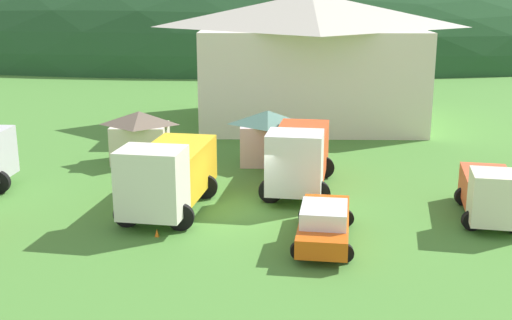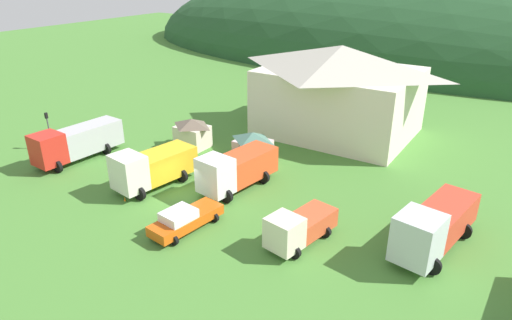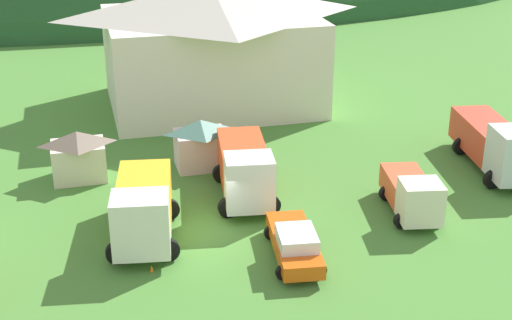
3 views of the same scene
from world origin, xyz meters
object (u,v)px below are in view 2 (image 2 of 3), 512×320
Objects in this scene: heavy_rig_striped at (152,167)px; heavy_rig_white at (236,168)px; tow_truck_silver at (434,226)px; traffic_cone_near_pickup at (221,210)px; play_shed_pink at (253,148)px; crane_truck_red at (76,141)px; traffic_light_west at (48,127)px; light_truck_cream at (298,227)px; play_shed_cream at (192,133)px; traffic_cone_mid_row at (125,201)px; depot_building at (339,89)px; service_pickup_orange at (185,219)px.

heavy_rig_white is at bearing 128.83° from heavy_rig_striped.
tow_truck_silver is (20.96, 3.15, 0.00)m from heavy_rig_striped.
play_shed_pink is at bearing 107.77° from traffic_cone_near_pickup.
traffic_light_west is (-4.17, 0.17, 0.53)m from crane_truck_red.
play_shed_pink is 12.98m from light_truck_cream.
crane_truck_red is 12.96× the size of traffic_cone_near_pickup.
traffic_light_west reaches higher than play_shed_pink.
traffic_cone_near_pickup is at bearing 92.36° from crane_truck_red.
play_shed_cream is 4.99× the size of traffic_cone_near_pickup.
traffic_cone_mid_row is (-13.70, -2.12, -1.23)m from light_truck_cream.
depot_building is 4.99× the size of play_shed_cream.
depot_building is 1.87× the size of tow_truck_silver.
service_pickup_orange is 3.53m from traffic_cone_near_pickup.
service_pickup_orange is (6.47, -3.54, -0.90)m from heavy_rig_striped.
traffic_light_west is at bearing -73.32° from heavy_rig_white.
light_truck_cream is at bearing -43.94° from play_shed_pink.
play_shed_cream reaches higher than traffic_cone_mid_row.
play_shed_pink is at bearing 160.94° from heavy_rig_striped.
traffic_light_west reaches higher than heavy_rig_striped.
traffic_cone_mid_row is (-21.02, -6.14, -1.73)m from tow_truck_silver.
depot_building reaches higher than tow_truck_silver.
crane_truck_red is 10.25m from traffic_cone_mid_row.
heavy_rig_white is at bearing -95.13° from depot_building.
traffic_cone_mid_row is (-4.36, -11.12, -1.54)m from play_shed_pink.
traffic_cone_near_pickup is (9.75, -8.38, -1.49)m from play_shed_cream.
tow_truck_silver reaches higher than play_shed_pink.
play_shed_cream is 0.45× the size of heavy_rig_striped.
crane_truck_red is at bearing -82.14° from heavy_rig_striped.
light_truck_cream is at bearing 95.19° from heavy_rig_striped.
tow_truck_silver reaches higher than play_shed_cream.
heavy_rig_white is 8.82m from traffic_cone_mid_row.
heavy_rig_striped reaches higher than traffic_cone_near_pickup.
tow_truck_silver is (13.67, -16.64, -2.97)m from depot_building.
heavy_rig_striped is 21.20m from tow_truck_silver.
play_shed_cream is 11.66m from traffic_cone_mid_row.
service_pickup_orange is (2.17, -11.67, -0.71)m from play_shed_pink.
heavy_rig_striped is 0.83× the size of tow_truck_silver.
traffic_light_west is 20.90m from traffic_cone_near_pickup.
heavy_rig_white is 4.06m from traffic_cone_near_pickup.
play_shed_pink is 17.39m from tow_truck_silver.
play_shed_cream is at bearing -92.67° from tow_truck_silver.
traffic_light_west reaches higher than service_pickup_orange.
heavy_rig_white is 6.99m from service_pickup_orange.
play_shed_cream is 7.10m from play_shed_pink.
crane_truck_red reaches higher than light_truck_cream.
light_truck_cream reaches higher than traffic_cone_near_pickup.
play_shed_cream is 8.71m from heavy_rig_striped.
play_shed_cream is 24.30m from tow_truck_silver.
traffic_cone_near_pickup is (16.59, -0.30, -1.77)m from crane_truck_red.
heavy_rig_white reaches higher than traffic_cone_near_pickup.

